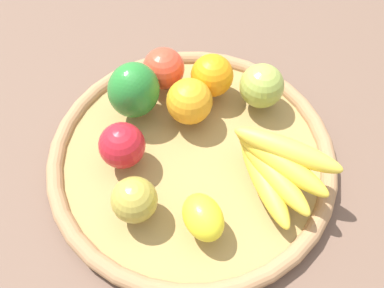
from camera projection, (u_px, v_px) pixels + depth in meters
The scene contains 11 objects.
ground_plane at pixel (192, 162), 0.71m from camera, with size 2.40×2.40×0.00m, color brown.
basket at pixel (192, 157), 0.70m from camera, with size 0.46×0.46×0.03m.
apple_3 at pixel (122, 145), 0.65m from camera, with size 0.07×0.07×0.07m, color red.
orange_0 at pixel (189, 101), 0.69m from camera, with size 0.07×0.07×0.07m, color orange.
lemon_0 at pixel (203, 217), 0.59m from camera, with size 0.07×0.05×0.05m, color yellow.
banana_bunch at pixel (276, 167), 0.62m from camera, with size 0.16×0.13×0.08m.
apple_1 at pixel (134, 200), 0.60m from camera, with size 0.07×0.07×0.07m, color #A69539.
orange_1 at pixel (212, 75), 0.72m from camera, with size 0.07×0.07×0.07m, color orange.
apple_0 at pixel (164, 68), 0.73m from camera, with size 0.07×0.07×0.07m, color #D0422B.
bell_pepper at pixel (134, 90), 0.69m from camera, with size 0.08×0.08×0.10m, color #277B2E.
apple_2 at pixel (262, 86), 0.71m from camera, with size 0.07×0.07×0.07m, color #92A545.
Camera 1 is at (-0.29, 0.24, 0.60)m, focal length 40.94 mm.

